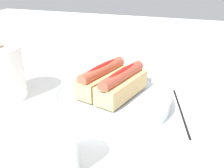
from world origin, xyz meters
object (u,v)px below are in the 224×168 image
serving_bowl (112,98)px  paper_towel_roll (1,73)px  hotdog_back (102,78)px  chopstick_near (181,110)px  water_glass (53,150)px  hotdog_front (122,84)px

serving_bowl → paper_towel_roll: bearing=99.8°
hotdog_back → chopstick_near: size_ratio=0.72×
serving_bowl → water_glass: 0.24m
serving_bowl → hotdog_back: bearing=73.1°
serving_bowl → hotdog_front: hotdog_front is taller
paper_towel_roll → chopstick_near: bearing=-81.2°
paper_towel_roll → chopstick_near: size_ratio=0.61×
hotdog_front → hotdog_back: same height
water_glass → chopstick_near: size_ratio=0.41×
hotdog_back → chopstick_near: (0.01, -0.18, -0.06)m
serving_bowl → water_glass: size_ratio=3.04×
paper_towel_roll → chopstick_near: (0.07, -0.43, -0.06)m
hotdog_back → paper_towel_roll: bearing=102.7°
serving_bowl → paper_towel_roll: size_ratio=2.04×
paper_towel_roll → hotdog_back: bearing=-77.3°
hotdog_front → paper_towel_roll: size_ratio=1.18×
hotdog_back → water_glass: bearing=-177.7°
chopstick_near → serving_bowl: bearing=82.6°
water_glass → paper_towel_roll: size_ratio=0.67×
paper_towel_roll → chopstick_near: paper_towel_roll is taller
serving_bowl → chopstick_near: (0.02, -0.16, -0.02)m
hotdog_front → paper_towel_roll: (-0.04, 0.29, 0.00)m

